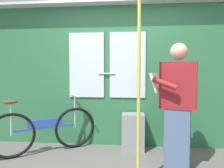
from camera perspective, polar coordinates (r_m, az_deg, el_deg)
The scene contains 5 objects.
train_door_wall at distance 3.50m, azimuth 1.81°, elevation 3.31°, with size 5.36×0.28×2.42m.
bicycle_near_door at distance 3.42m, azimuth -18.27°, elevation -12.10°, with size 1.39×0.92×0.88m.
passenger_reading_newspaper at distance 2.75m, azimuth 17.74°, elevation -5.23°, with size 0.62×0.55×1.63m.
trash_bin_by_wall at distance 3.42m, azimuth 5.91°, elevation -13.13°, with size 0.36×0.28×0.59m, color gray.
handrail_pole at distance 2.23m, azimuth 7.51°, elevation 1.58°, with size 0.04×0.04×2.38m, color #C6C14C.
Camera 1 is at (0.21, -2.28, 1.25)m, focal length 32.71 mm.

